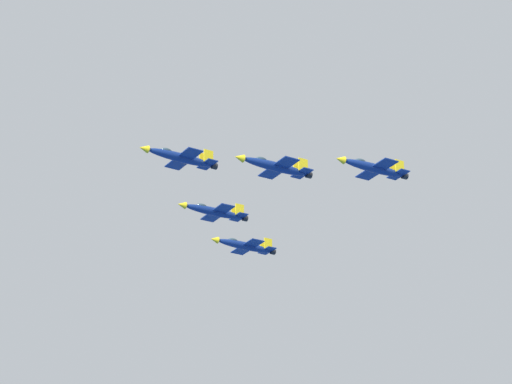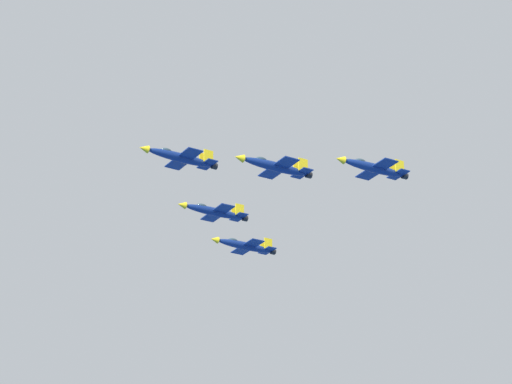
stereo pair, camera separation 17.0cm
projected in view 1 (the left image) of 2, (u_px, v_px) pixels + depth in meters
The scene contains 5 objects.
jet_lead at pixel (180, 157), 219.01m from camera, with size 16.63×10.17×3.50m.
jet_left_wingman at pixel (275, 166), 214.80m from camera, with size 16.69×10.17×3.51m.
jet_right_wingman at pixel (214, 211), 233.28m from camera, with size 15.90×9.66×3.35m.
jet_left_outer at pixel (374, 168), 211.24m from camera, with size 15.91×9.69×3.35m.
jet_right_outer at pixel (245, 246), 248.83m from camera, with size 16.06×9.79×3.38m.
Camera 1 is at (87.70, 198.90, 2.96)m, focal length 80.58 mm.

